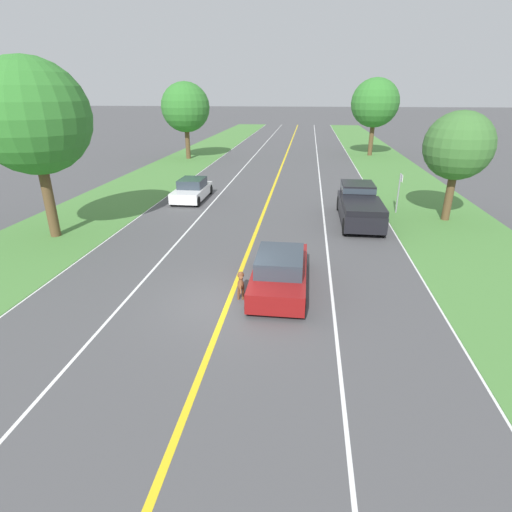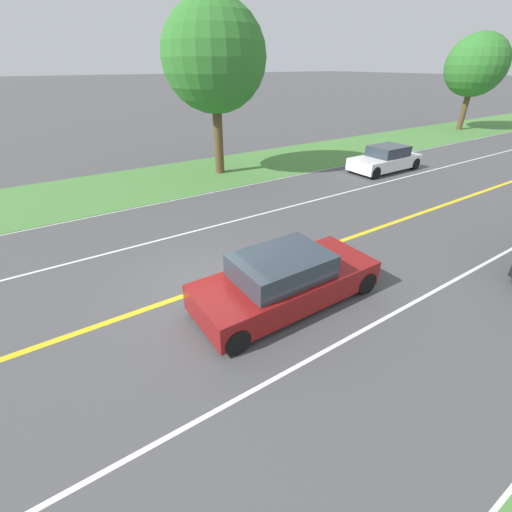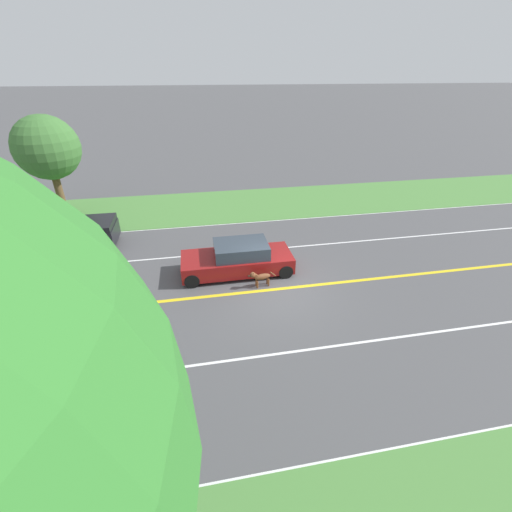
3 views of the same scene
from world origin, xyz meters
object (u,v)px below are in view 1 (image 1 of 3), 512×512
at_px(oncoming_car, 192,190).
at_px(roadside_tree_right_far, 375,103).
at_px(dog, 241,283).
at_px(roadside_tree_right_near, 458,146).
at_px(roadside_tree_left_far, 185,107).
at_px(roadside_tree_left_near, 32,117).
at_px(street_sign, 399,188).
at_px(pickup_truck, 359,204).
at_px(ego_car, 280,271).

xyz_separation_m(oncoming_car, roadside_tree_right_far, (14.33, 21.81, 4.88)).
bearing_deg(oncoming_car, dog, 112.48).
relative_size(dog, roadside_tree_right_far, 0.15).
xyz_separation_m(roadside_tree_right_near, roadside_tree_left_far, (-20.33, 19.70, 1.16)).
bearing_deg(roadside_tree_left_near, street_sign, 19.93).
height_order(pickup_truck, roadside_tree_right_far, roadside_tree_right_far).
bearing_deg(roadside_tree_right_far, roadside_tree_left_near, -122.57).
height_order(roadside_tree_right_near, roadside_tree_right_far, roadside_tree_right_far).
bearing_deg(roadside_tree_right_far, ego_car, -102.75).
distance_m(roadside_tree_left_near, roadside_tree_left_far, 24.94).
bearing_deg(roadside_tree_right_far, roadside_tree_left_far, -166.06).
distance_m(roadside_tree_right_far, roadside_tree_left_near, 35.33).
relative_size(roadside_tree_right_near, street_sign, 2.49).
bearing_deg(roadside_tree_right_near, oncoming_car, 169.80).
relative_size(ego_car, roadside_tree_right_near, 0.82).
bearing_deg(roadside_tree_left_far, ego_car, -67.93).
xyz_separation_m(dog, roadside_tree_left_near, (-10.03, 4.92, 5.08)).
distance_m(pickup_truck, roadside_tree_right_far, 25.96).
bearing_deg(street_sign, ego_car, -120.10).
distance_m(dog, roadside_tree_left_near, 12.27).
bearing_deg(pickup_truck, ego_car, -113.03).
height_order(pickup_truck, street_sign, street_sign).
bearing_deg(roadside_tree_left_near, pickup_truck, 16.76).
relative_size(roadside_tree_right_near, roadside_tree_left_near, 0.71).
bearing_deg(roadside_tree_right_far, roadside_tree_right_near, -88.06).
height_order(dog, pickup_truck, pickup_truck).
bearing_deg(ego_car, roadside_tree_left_far, 112.07).
relative_size(dog, street_sign, 0.52).
distance_m(ego_car, roadside_tree_left_near, 13.04).
height_order(pickup_truck, roadside_tree_left_far, roadside_tree_left_far).
bearing_deg(roadside_tree_right_far, oncoming_car, -123.31).
xyz_separation_m(dog, roadside_tree_right_near, (9.83, 10.16, 3.52)).
distance_m(dog, roadside_tree_left_far, 31.99).
xyz_separation_m(ego_car, roadside_tree_right_near, (8.52, 9.44, 3.34)).
distance_m(roadside_tree_right_near, street_sign, 3.65).
bearing_deg(oncoming_car, street_sign, 172.65).
height_order(dog, roadside_tree_right_far, roadside_tree_right_far).
bearing_deg(roadside_tree_left_near, dog, -26.14).
relative_size(pickup_truck, roadside_tree_left_far, 0.75).
relative_size(pickup_truck, street_sign, 2.47).
relative_size(ego_car, dog, 3.91).
bearing_deg(ego_car, roadside_tree_right_near, 47.94).
xyz_separation_m(roadside_tree_right_far, roadside_tree_left_near, (-19.02, -29.77, 0.04)).
relative_size(roadside_tree_right_far, roadside_tree_left_near, 1.00).
xyz_separation_m(roadside_tree_left_near, roadside_tree_left_far, (-0.48, 24.93, -0.40)).
distance_m(ego_car, roadside_tree_right_far, 35.17).
distance_m(ego_car, roadside_tree_right_near, 13.15).
xyz_separation_m(pickup_truck, roadside_tree_right_far, (3.98, 25.24, 4.58)).
relative_size(ego_car, roadside_tree_left_near, 0.58).
bearing_deg(roadside_tree_left_near, roadside_tree_left_far, 91.10).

